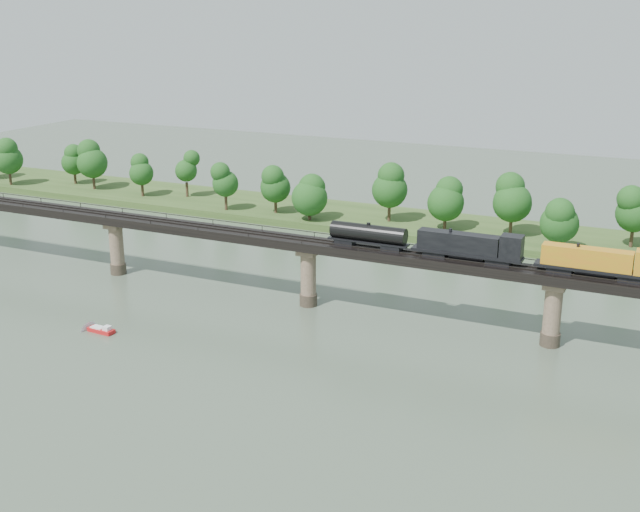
% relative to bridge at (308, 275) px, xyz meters
% --- Properties ---
extents(ground, '(400.00, 400.00, 0.00)m').
position_rel_bridge_xyz_m(ground, '(0.00, -30.00, -5.46)').
color(ground, '#3C4C3B').
rests_on(ground, ground).
extents(far_bank, '(300.00, 24.00, 1.60)m').
position_rel_bridge_xyz_m(far_bank, '(0.00, 55.00, -4.66)').
color(far_bank, '#304B1E').
rests_on(far_bank, ground).
extents(bridge, '(236.00, 30.00, 11.50)m').
position_rel_bridge_xyz_m(bridge, '(0.00, 0.00, 0.00)').
color(bridge, '#473A2D').
rests_on(bridge, ground).
extents(bridge_superstructure, '(220.00, 4.90, 0.75)m').
position_rel_bridge_xyz_m(bridge_superstructure, '(0.00, 0.00, 6.33)').
color(bridge_superstructure, black).
rests_on(bridge_superstructure, bridge).
extents(far_treeline, '(289.06, 17.54, 13.60)m').
position_rel_bridge_xyz_m(far_treeline, '(-8.21, 50.52, 3.37)').
color(far_treeline, '#382619').
rests_on(far_treeline, far_bank).
extents(freight_train, '(68.53, 2.67, 4.72)m').
position_rel_bridge_xyz_m(freight_train, '(39.29, -0.00, 8.29)').
color(freight_train, black).
rests_on(freight_train, bridge).
extents(motorboat, '(4.57, 1.91, 1.25)m').
position_rel_bridge_xyz_m(motorboat, '(-23.92, -24.31, -5.03)').
color(motorboat, red).
rests_on(motorboat, ground).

